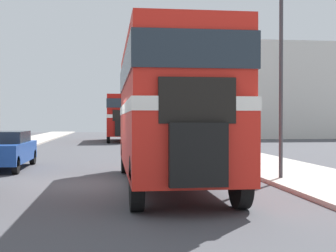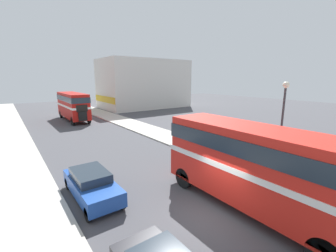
{
  "view_description": "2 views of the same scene",
  "coord_description": "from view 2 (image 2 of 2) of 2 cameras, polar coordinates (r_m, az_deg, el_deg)",
  "views": [
    {
      "loc": [
        0.33,
        -13.91,
        1.89
      ],
      "look_at": [
        2.0,
        -0.62,
        1.73
      ],
      "focal_mm": 50.0,
      "sensor_mm": 36.0,
      "label": 1
    },
    {
      "loc": [
        -6.91,
        -6.2,
        6.16
      ],
      "look_at": [
        2.0,
        5.89,
        2.95
      ],
      "focal_mm": 24.0,
      "sensor_mm": 36.0,
      "label": 2
    }
  ],
  "objects": [
    {
      "name": "sidewalk_right",
      "position": [
        16.2,
        27.48,
        -11.5
      ],
      "size": [
        3.5,
        120.0,
        0.12
      ],
      "color": "#B7B2A8",
      "rests_on": "ground_plane"
    },
    {
      "name": "ground_plane",
      "position": [
        11.14,
        10.5,
        -21.72
      ],
      "size": [
        120.0,
        120.0,
        0.0
      ],
      "primitive_type": "plane",
      "color": "#47474C"
    },
    {
      "name": "double_decker_bus",
      "position": [
        11.15,
        20.55,
        -8.36
      ],
      "size": [
        2.52,
        9.26,
        4.02
      ],
      "color": "red",
      "rests_on": "ground_plane"
    },
    {
      "name": "car_parked_mid",
      "position": [
        12.69,
        -18.82,
        -13.81
      ],
      "size": [
        1.79,
        4.56,
        1.46
      ],
      "color": "#1E479E",
      "rests_on": "ground_plane"
    },
    {
      "name": "pedestrian_walking",
      "position": [
        21.39,
        6.56,
        -1.68
      ],
      "size": [
        0.35,
        0.35,
        1.74
      ],
      "color": "#282833",
      "rests_on": "sidewalk_right"
    },
    {
      "name": "shop_building_block",
      "position": [
        48.89,
        -6.06,
        10.58
      ],
      "size": [
        17.78,
        10.22,
        9.9
      ],
      "color": "silver",
      "rests_on": "ground_plane"
    },
    {
      "name": "street_lamp",
      "position": [
        14.1,
        27.05,
        1.75
      ],
      "size": [
        0.36,
        0.36,
        5.86
      ],
      "color": "#38383D",
      "rests_on": "sidewalk_right"
    },
    {
      "name": "bus_distant",
      "position": [
        35.85,
        -23.01,
        5.13
      ],
      "size": [
        2.44,
        9.37,
        4.04
      ],
      "color": "#B2140F",
      "rests_on": "ground_plane"
    }
  ]
}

